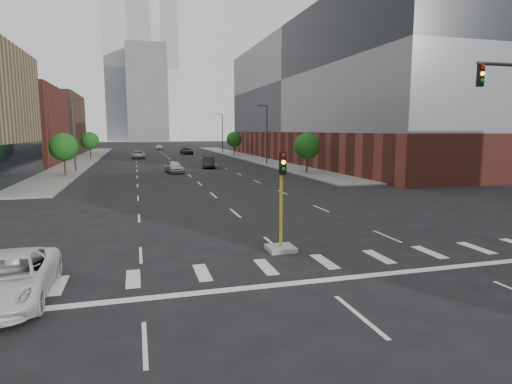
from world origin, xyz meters
name	(u,v)px	position (x,y,z in m)	size (l,w,h in m)	color
ground	(401,350)	(0.00, 0.00, 0.00)	(400.00, 400.00, 0.00)	black
sidewalk_left_far	(84,160)	(-15.00, 74.00, 0.07)	(5.00, 92.00, 0.15)	gray
sidewalk_right_far	(246,157)	(15.00, 74.00, 0.07)	(5.00, 92.00, 0.15)	gray
building_left_far_b	(29,124)	(-27.50, 92.00, 6.50)	(20.00, 24.00, 13.00)	brown
building_right_main	(347,97)	(29.50, 60.00, 11.00)	(24.00, 70.00, 22.00)	brown
tower_left	(128,70)	(-8.00, 220.00, 35.00)	(22.00, 22.00, 70.00)	#B2B7BC
tower_right	(160,72)	(10.00, 260.00, 40.00)	(20.00, 20.00, 80.00)	#B2B7BC
tower_mid	(147,94)	(0.00, 200.00, 22.00)	(18.00, 18.00, 44.00)	slate
median_traffic_signal	(281,229)	(0.00, 8.97, 0.97)	(1.20, 1.20, 4.40)	#999993
streetlight_right_a	(266,132)	(13.41, 55.00, 5.01)	(1.60, 0.22, 9.07)	#2D2D30
streetlight_right_b	(222,131)	(13.41, 90.00, 5.01)	(1.60, 0.22, 9.07)	#2D2D30
streetlight_left	(74,133)	(-13.41, 50.00, 5.01)	(1.60, 0.22, 9.07)	#2D2D30
tree_left_near	(64,147)	(-14.00, 45.00, 3.39)	(3.20, 3.20, 4.85)	#382619
tree_left_far	(90,141)	(-14.00, 75.00, 3.39)	(3.20, 3.20, 4.85)	#382619
tree_right_near	(307,146)	(14.00, 40.00, 3.39)	(3.20, 3.20, 4.85)	#382619
tree_right_far	(234,139)	(14.00, 80.00, 3.39)	(3.20, 3.20, 4.85)	#382619
car_near_left	(174,167)	(-1.50, 45.55, 0.75)	(1.77, 4.39, 1.50)	#B5B5BA
car_mid_right	(209,162)	(3.84, 51.59, 0.81)	(1.72, 4.92, 1.62)	black
car_far_left	(138,155)	(-5.63, 75.51, 0.71)	(2.36, 5.11, 1.42)	#B3B3B3
car_deep_right	(187,151)	(4.81, 87.30, 0.76)	(2.12, 5.21, 1.51)	black
car_distant	(159,147)	(0.12, 110.53, 0.70)	(1.66, 4.12, 1.40)	silver
parked_minivan	(9,278)	(-10.00, 6.00, 0.73)	(2.41, 5.23, 1.45)	silver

